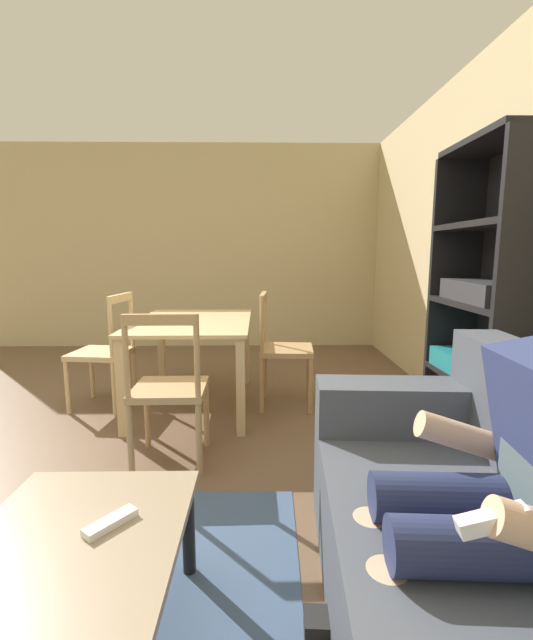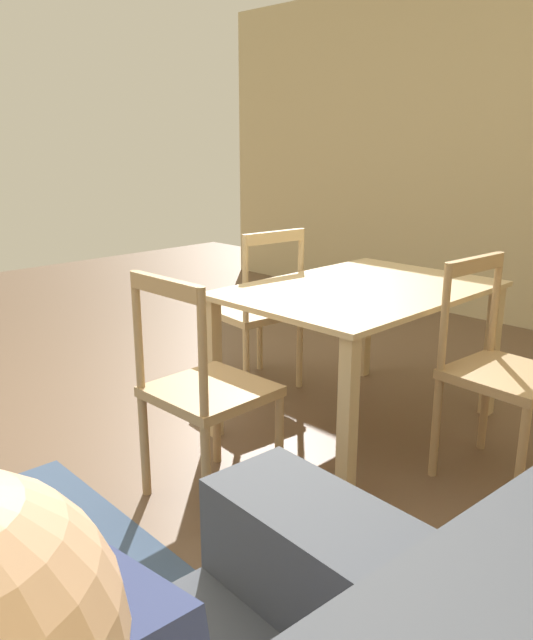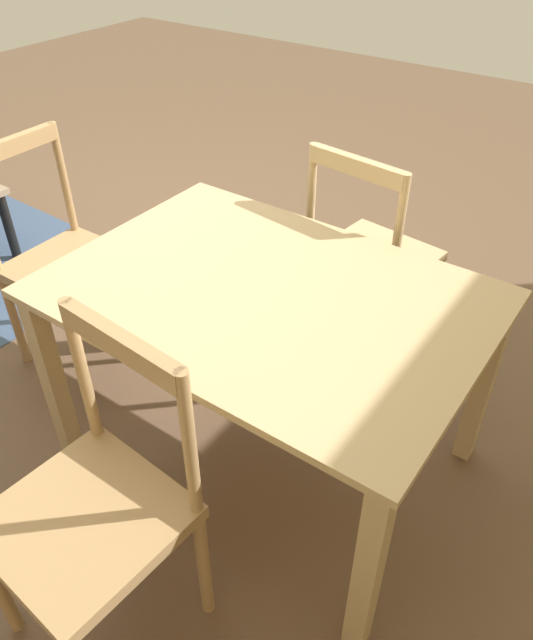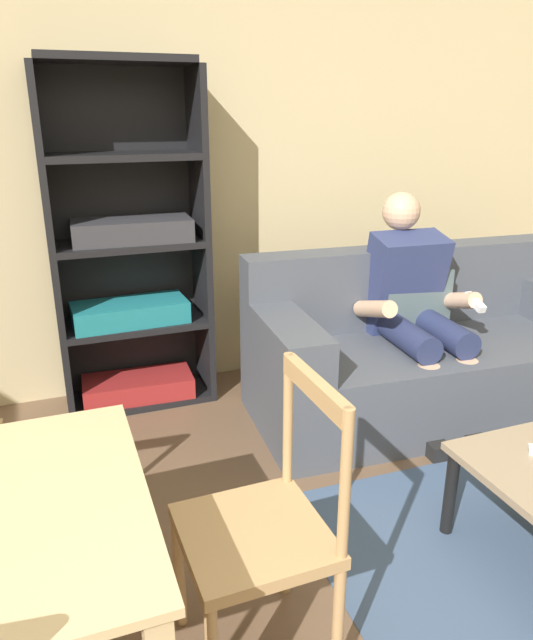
# 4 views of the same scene
# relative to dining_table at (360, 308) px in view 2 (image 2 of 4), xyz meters

# --- Properties ---
(ground_plane) EXTENTS (8.97, 8.97, 0.00)m
(ground_plane) POSITION_rel_dining_table_xyz_m (1.15, -0.61, -0.61)
(ground_plane) COLOR brown
(wall_side) EXTENTS (0.12, 5.49, 2.62)m
(wall_side) POSITION_rel_dining_table_xyz_m (-2.33, -0.61, 0.70)
(wall_side) COLOR #C8B586
(wall_side) RESTS_ON ground_plane
(dining_table) EXTENTS (1.28, 0.91, 0.71)m
(dining_table) POSITION_rel_dining_table_xyz_m (0.00, 0.00, 0.00)
(dining_table) COLOR #D1B27F
(dining_table) RESTS_ON ground_plane
(dining_chair_near_wall) EXTENTS (0.45, 0.45, 0.93)m
(dining_chair_near_wall) POSITION_rel_dining_table_xyz_m (-0.00, 0.72, -0.14)
(dining_chair_near_wall) COLOR tan
(dining_chair_near_wall) RESTS_ON ground_plane
(dining_chair_facing_couch) EXTENTS (0.43, 0.43, 0.92)m
(dining_chair_facing_couch) POSITION_rel_dining_table_xyz_m (0.97, 0.00, -0.15)
(dining_chair_facing_couch) COLOR tan
(dining_chair_facing_couch) RESTS_ON ground_plane
(dining_chair_by_doorway) EXTENTS (0.47, 0.47, 0.92)m
(dining_chair_by_doorway) POSITION_rel_dining_table_xyz_m (0.00, -0.72, -0.16)
(dining_chair_by_doorway) COLOR #D1B27F
(dining_chair_by_doorway) RESTS_ON ground_plane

